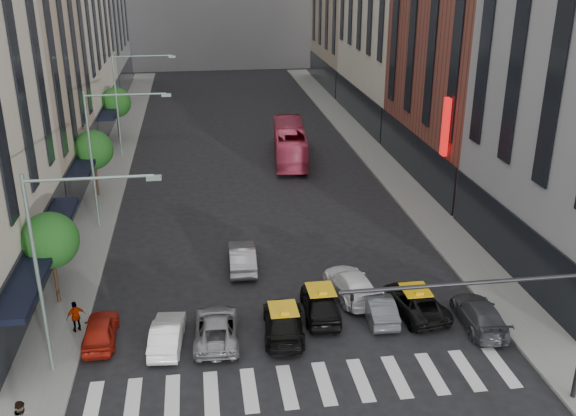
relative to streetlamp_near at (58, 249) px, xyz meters
name	(u,v)px	position (x,y,z in m)	size (l,w,h in m)	color
ground	(317,408)	(10.04, -4.00, -5.90)	(160.00, 160.00, 0.00)	black
sidewalk_left	(109,178)	(-1.46, 26.00, -5.83)	(3.00, 96.00, 0.15)	slate
sidewalk_right	(384,165)	(21.54, 26.00, -5.83)	(3.00, 96.00, 0.15)	slate
building_left_b	(7,30)	(-6.96, 24.00, 6.10)	(8.00, 16.00, 24.00)	tan
building_right_b	(476,11)	(27.04, 23.00, 7.10)	(8.00, 18.00, 26.00)	brown
tree_near	(50,240)	(-1.76, 6.00, -2.25)	(2.88, 2.88, 4.95)	black
tree_mid	(93,150)	(-1.76, 22.00, -2.25)	(2.88, 2.88, 4.95)	black
tree_far	(116,102)	(-1.76, 38.00, -2.25)	(2.88, 2.88, 4.95)	black
streetlamp_near	(58,249)	(0.00, 0.00, 0.00)	(5.38, 0.25, 9.00)	gray
streetlamp_mid	(105,141)	(0.00, 16.00, 0.00)	(5.38, 0.25, 9.00)	gray
streetlamp_far	(127,91)	(0.00, 32.00, 0.00)	(5.38, 0.25, 9.00)	gray
traffic_signal	(523,310)	(17.74, -5.00, -1.43)	(10.10, 0.20, 6.00)	black
liberty_sign	(446,127)	(22.64, 16.00, 0.10)	(0.30, 0.70, 4.00)	red
car_red	(100,330)	(0.84, 2.11, -5.27)	(1.49, 3.71, 1.26)	#9C1A0E
car_white_front	(167,334)	(3.97, 1.33, -5.26)	(1.36, 3.89, 1.28)	white
car_silver	(216,328)	(6.25, 1.51, -5.27)	(2.10, 4.55, 1.26)	gray
taxi_left	(283,322)	(9.44, 1.54, -5.23)	(1.90, 4.66, 1.35)	black
taxi_center	(320,303)	(11.51, 2.91, -5.16)	(1.75, 4.34, 1.48)	black
car_grey_mid	(378,306)	(14.34, 2.34, -5.28)	(1.33, 3.81, 1.26)	#42454A
taxi_right	(415,301)	(16.32, 2.54, -5.27)	(2.12, 4.60, 1.28)	black
car_grey_curb	(480,314)	(19.04, 0.88, -5.25)	(1.83, 4.49, 1.30)	#3E4146
car_row2_left	(242,257)	(8.04, 8.76, -5.20)	(1.50, 4.29, 1.42)	gray
car_row2_right	(351,284)	(13.54, 4.69, -5.21)	(1.94, 4.76, 1.38)	white
bus	(290,143)	(13.83, 29.11, -4.37)	(2.58, 11.01, 3.07)	#CD3C5D
pedestrian_far	(76,316)	(-0.36, 3.00, -4.97)	(0.92, 0.38, 1.58)	gray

